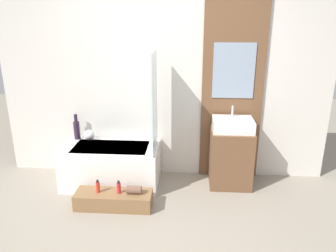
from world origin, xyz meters
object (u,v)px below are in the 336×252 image
object	(u,v)px
wooden_step_bench	(114,200)
bottle_soap_secondary	(119,188)
vase_round_light	(89,135)
bottle_soap_primary	(98,187)
vase_tall_dark	(77,129)
bathtub	(112,165)
sink	(233,125)

from	to	relation	value
wooden_step_bench	bottle_soap_secondary	world-z (taller)	bottle_soap_secondary
vase_round_light	bottle_soap_secondary	distance (m)	0.99
vase_round_light	bottle_soap_primary	world-z (taller)	vase_round_light
vase_tall_dark	bottle_soap_secondary	distance (m)	1.14
bathtub	bottle_soap_secondary	xyz separation A→B (m)	(0.21, -0.55, -0.01)
vase_round_light	bathtub	bearing A→B (deg)	-33.00
bathtub	bottle_soap_primary	world-z (taller)	bathtub
sink	vase_round_light	distance (m)	1.85
bottle_soap_primary	bottle_soap_secondary	world-z (taller)	bottle_soap_primary
wooden_step_bench	bottle_soap_primary	xyz separation A→B (m)	(-0.17, 0.00, 0.16)
wooden_step_bench	sink	bearing A→B (deg)	25.17
sink	bottle_soap_secondary	distance (m)	1.54
wooden_step_bench	bottle_soap_primary	size ratio (longest dim) A/B	5.73
wooden_step_bench	vase_round_light	bearing A→B (deg)	121.76
wooden_step_bench	vase_tall_dark	world-z (taller)	vase_tall_dark
bathtub	wooden_step_bench	bearing A→B (deg)	-75.47
vase_round_light	bottle_soap_secondary	bearing A→B (deg)	-54.90
sink	vase_round_light	size ratio (longest dim) A/B	3.52
vase_tall_dark	bottle_soap_secondary	bearing A→B (deg)	-48.27
vase_tall_dark	wooden_step_bench	bearing A→B (deg)	-50.94
bottle_soap_primary	bathtub	bearing A→B (deg)	87.06
vase_round_light	bottle_soap_secondary	xyz separation A→B (m)	(0.54, -0.77, -0.33)
vase_tall_dark	vase_round_light	size ratio (longest dim) A/B	2.45
vase_tall_dark	vase_round_light	world-z (taller)	vase_tall_dark
bathtub	bottle_soap_secondary	bearing A→B (deg)	-69.42
vase_round_light	bottle_soap_primary	size ratio (longest dim) A/B	0.92
vase_tall_dark	bottle_soap_primary	bearing A→B (deg)	-59.18
vase_round_light	sink	bearing A→B (deg)	-4.07
bathtub	sink	xyz separation A→B (m)	(1.50, 0.09, 0.54)
bathtub	vase_tall_dark	bearing A→B (deg)	154.04
sink	vase_tall_dark	bearing A→B (deg)	175.44
bathtub	bottle_soap_primary	xyz separation A→B (m)	(-0.03, -0.55, -0.01)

